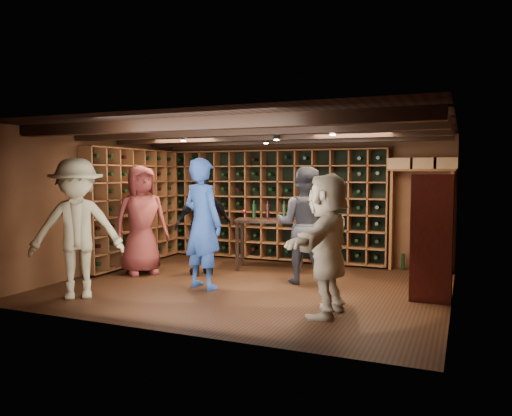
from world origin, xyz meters
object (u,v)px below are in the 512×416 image
at_px(guest_khaki, 77,229).
at_px(guest_beige, 327,244).
at_px(man_grey_suit, 304,225).
at_px(guest_woman_black, 204,225).
at_px(man_blue_shirt, 203,224).
at_px(tasting_table, 270,225).
at_px(display_cabinet, 432,240).
at_px(guest_red_floral, 141,220).

height_order(guest_khaki, guest_beige, guest_khaki).
bearing_deg(guest_khaki, man_grey_suit, -0.62).
bearing_deg(guest_woman_black, guest_beige, 99.53).
relative_size(man_blue_shirt, tasting_table, 1.49).
distance_m(man_blue_shirt, guest_woman_black, 1.03).
bearing_deg(tasting_table, display_cabinet, -36.90).
bearing_deg(tasting_table, guest_red_floral, -160.05).
distance_m(man_blue_shirt, guest_beige, 2.28).
xyz_separation_m(guest_woman_black, guest_beige, (2.65, -1.60, 0.01)).
xyz_separation_m(display_cabinet, guest_khaki, (-4.69, -1.86, 0.15)).
relative_size(man_grey_suit, guest_beige, 1.06).
relative_size(man_grey_suit, guest_red_floral, 0.99).
xyz_separation_m(display_cabinet, man_blue_shirt, (-3.33, -0.62, 0.16)).
relative_size(guest_woman_black, guest_beige, 0.99).
height_order(man_grey_suit, guest_khaki, guest_khaki).
bearing_deg(guest_beige, man_blue_shirt, -104.57).
distance_m(man_blue_shirt, guest_red_floral, 1.63).
distance_m(display_cabinet, guest_red_floral, 4.86).
distance_m(man_blue_shirt, man_grey_suit, 1.66).
bearing_deg(man_grey_suit, display_cabinet, 165.95).
distance_m(guest_red_floral, tasting_table, 2.34).
bearing_deg(tasting_table, guest_woman_black, -146.97).
distance_m(display_cabinet, man_blue_shirt, 3.39).
height_order(display_cabinet, guest_red_floral, guest_red_floral).
height_order(guest_red_floral, guest_beige, guest_red_floral).
xyz_separation_m(guest_khaki, guest_beige, (3.52, 0.54, -0.10)).
relative_size(man_grey_suit, guest_khaki, 0.95).
height_order(guest_red_floral, tasting_table, guest_red_floral).
xyz_separation_m(man_grey_suit, guest_khaki, (-2.70, -2.21, 0.05)).
bearing_deg(guest_beige, man_grey_suit, -150.47).
distance_m(guest_beige, tasting_table, 3.10).
bearing_deg(guest_woman_black, man_grey_suit, 133.05).
relative_size(man_grey_suit, tasting_table, 1.40).
bearing_deg(guest_woman_black, guest_khaki, 18.40).
bearing_deg(guest_red_floral, guest_khaki, -136.92).
relative_size(guest_khaki, guest_beige, 1.11).
relative_size(man_blue_shirt, guest_beige, 1.13).
distance_m(display_cabinet, guest_woman_black, 3.82).
distance_m(man_grey_suit, guest_red_floral, 2.91).
height_order(man_grey_suit, guest_red_floral, guest_red_floral).
xyz_separation_m(display_cabinet, man_grey_suit, (-1.99, 0.36, 0.10)).
distance_m(guest_red_floral, guest_woman_black, 1.11).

